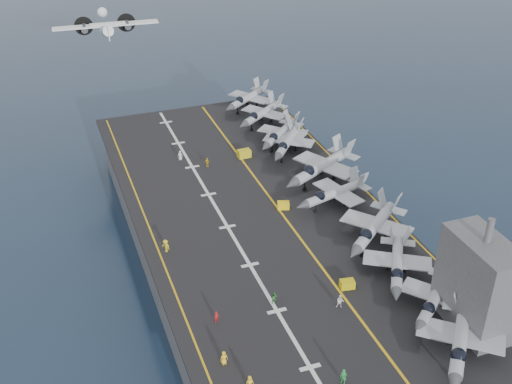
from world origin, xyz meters
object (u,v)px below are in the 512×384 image
object	(u,v)px
fighter_jet_0	(461,338)
transport_plane	(107,31)
tow_cart_a	(347,284)
island_superstructure	(480,274)

from	to	relation	value
fighter_jet_0	transport_plane	xyz separation A→B (m)	(-23.83, 92.26, 11.57)
tow_cart_a	transport_plane	xyz separation A→B (m)	(-17.56, 77.14, 13.54)
island_superstructure	tow_cart_a	world-z (taller)	island_superstructure
island_superstructure	fighter_jet_0	distance (m)	7.80
island_superstructure	transport_plane	bearing A→B (deg)	107.79
tow_cart_a	island_superstructure	bearing A→B (deg)	-45.97
tow_cart_a	transport_plane	world-z (taller)	transport_plane
transport_plane	fighter_jet_0	bearing A→B (deg)	-75.52
island_superstructure	fighter_jet_0	bearing A→B (deg)	-138.38
fighter_jet_0	tow_cart_a	size ratio (longest dim) A/B	8.61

